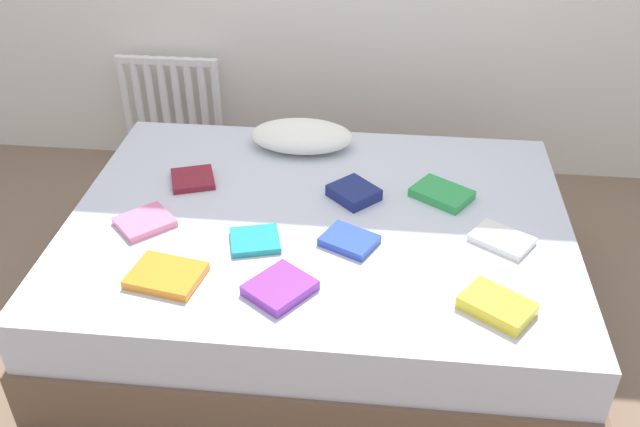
# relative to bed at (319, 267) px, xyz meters

# --- Properties ---
(ground_plane) EXTENTS (8.00, 8.00, 0.00)m
(ground_plane) POSITION_rel_bed_xyz_m (0.00, 0.00, -0.25)
(ground_plane) COLOR #7F6651
(bed) EXTENTS (2.00, 1.50, 0.50)m
(bed) POSITION_rel_bed_xyz_m (0.00, 0.00, 0.00)
(bed) COLOR brown
(bed) RESTS_ON ground
(radiator) EXTENTS (0.57, 0.04, 0.53)m
(radiator) POSITION_rel_bed_xyz_m (-0.96, 1.20, 0.14)
(radiator) COLOR white
(radiator) RESTS_ON ground
(pillow) EXTENTS (0.47, 0.28, 0.12)m
(pillow) POSITION_rel_bed_xyz_m (-0.14, 0.55, 0.31)
(pillow) COLOR white
(pillow) RESTS_ON bed
(textbook_pink) EXTENTS (0.26, 0.26, 0.03)m
(textbook_pink) POSITION_rel_bed_xyz_m (-0.66, -0.13, 0.27)
(textbook_pink) COLOR pink
(textbook_pink) RESTS_ON bed
(textbook_blue) EXTENTS (0.24, 0.22, 0.03)m
(textbook_blue) POSITION_rel_bed_xyz_m (0.13, -0.17, 0.27)
(textbook_blue) COLOR #2847B7
(textbook_blue) RESTS_ON bed
(textbook_orange) EXTENTS (0.28, 0.23, 0.03)m
(textbook_orange) POSITION_rel_bed_xyz_m (-0.49, -0.44, 0.27)
(textbook_orange) COLOR orange
(textbook_orange) RESTS_ON bed
(textbook_white) EXTENTS (0.26, 0.24, 0.03)m
(textbook_white) POSITION_rel_bed_xyz_m (0.70, -0.10, 0.27)
(textbook_white) COLOR white
(textbook_white) RESTS_ON bed
(textbook_teal) EXTENTS (0.22, 0.21, 0.03)m
(textbook_teal) POSITION_rel_bed_xyz_m (-0.22, -0.20, 0.27)
(textbook_teal) COLOR teal
(textbook_teal) RESTS_ON bed
(textbook_green) EXTENTS (0.28, 0.26, 0.04)m
(textbook_green) POSITION_rel_bed_xyz_m (0.49, 0.19, 0.27)
(textbook_green) COLOR green
(textbook_green) RESTS_ON bed
(textbook_yellow) EXTENTS (0.27, 0.25, 0.05)m
(textbook_yellow) POSITION_rel_bed_xyz_m (0.64, -0.49, 0.28)
(textbook_yellow) COLOR yellow
(textbook_yellow) RESTS_ON bed
(textbook_maroon) EXTENTS (0.22, 0.23, 0.03)m
(textbook_maroon) POSITION_rel_bed_xyz_m (-0.56, 0.20, 0.27)
(textbook_maroon) COLOR maroon
(textbook_maroon) RESTS_ON bed
(textbook_purple) EXTENTS (0.27, 0.27, 0.04)m
(textbook_purple) POSITION_rel_bed_xyz_m (-0.08, -0.47, 0.27)
(textbook_purple) COLOR purple
(textbook_purple) RESTS_ON bed
(textbook_navy) EXTENTS (0.24, 0.24, 0.05)m
(textbook_navy) POSITION_rel_bed_xyz_m (0.13, 0.15, 0.28)
(textbook_navy) COLOR navy
(textbook_navy) RESTS_ON bed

